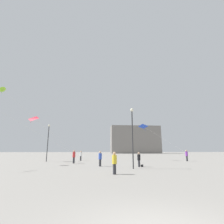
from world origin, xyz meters
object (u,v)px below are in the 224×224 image
person_in_red (74,156)px  person_in_blue (100,158)px  person_in_yellow (114,162)px  kite_cobalt_delta (144,127)px  person_in_purple (187,155)px  lamppost_west (48,137)px  kite_crimson_delta (34,119)px  person_in_white (81,155)px  kite_lime_diamond (4,91)px  person_in_black (139,159)px  handbag_beside_flyer (142,166)px  building_left_hall (135,140)px  lamppost_east (132,128)px

person_in_red → person_in_blue: size_ratio=1.05×
person_in_yellow → kite_cobalt_delta: size_ratio=0.23×
person_in_purple → lamppost_west: (-23.14, 0.02, 2.92)m
kite_cobalt_delta → kite_crimson_delta: size_ratio=0.84×
person_in_yellow → person_in_white: bearing=160.0°
kite_lime_diamond → person_in_blue: bearing=-9.7°
person_in_yellow → kite_lime_diamond: kite_lime_diamond is taller
person_in_red → person_in_yellow: person_in_red is taller
person_in_red → kite_lime_diamond: 13.01m
person_in_black → kite_lime_diamond: 19.81m
kite_crimson_delta → person_in_black: bearing=-31.5°
person_in_purple → kite_crimson_delta: 26.48m
person_in_red → kite_cobalt_delta: kite_cobalt_delta is taller
person_in_black → lamppost_west: 16.37m
handbag_beside_flyer → building_left_hall: bearing=79.8°
person_in_yellow → building_left_hall: 84.59m
person_in_black → person_in_blue: size_ratio=0.92×
building_left_hall → handbag_beside_flyer: building_left_hall is taller
person_in_purple → person_in_white: bearing=-63.7°
person_in_purple → lamppost_east: 16.12m
person_in_yellow → person_in_white: 18.25m
building_left_hall → person_in_white: bearing=-108.7°
kite_cobalt_delta → building_left_hall: 66.08m
kite_crimson_delta → building_left_hall: 73.53m
person_in_red → person_in_blue: (3.74, -4.66, -0.05)m
person_in_red → person_in_yellow: 12.35m
kite_cobalt_delta → building_left_hall: (10.61, 65.21, 1.37)m
person_in_yellow → lamppost_east: lamppost_east is taller
kite_crimson_delta → person_in_purple: bearing=-0.4°
kite_lime_diamond → building_left_hall: (31.61, 73.65, -2.24)m
person_in_black → person_in_purple: 13.82m
person_in_black → kite_crimson_delta: 19.37m
building_left_hall → kite_cobalt_delta: bearing=-99.2°
person_in_black → kite_cobalt_delta: bearing=-171.1°
person_in_purple → kite_lime_diamond: (-27.58, -6.25, 8.65)m
person_in_blue → building_left_hall: 78.38m
person_in_white → handbag_beside_flyer: bearing=172.7°
person_in_yellow → person_in_red: bearing=168.5°
person_in_black → person_in_red: (-8.07, 5.58, 0.12)m
kite_crimson_delta → handbag_beside_flyer: kite_crimson_delta is taller
building_left_hall → lamppost_east: (-15.13, -78.69, -3.39)m
person_in_black → person_in_purple: size_ratio=0.86×
person_in_purple → kite_crimson_delta: size_ratio=0.21×
kite_lime_diamond → person_in_black: bearing=-10.3°
person_in_white → handbag_beside_flyer: (8.21, -11.79, -0.80)m
kite_lime_diamond → building_left_hall: size_ratio=0.37×
person_in_yellow → lamppost_east: (2.15, 3.86, 3.10)m
person_in_purple → kite_crimson_delta: kite_crimson_delta is taller
kite_lime_diamond → handbag_beside_flyer: bearing=-9.8°
person_in_yellow → kite_crimson_delta: bearing=-175.7°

